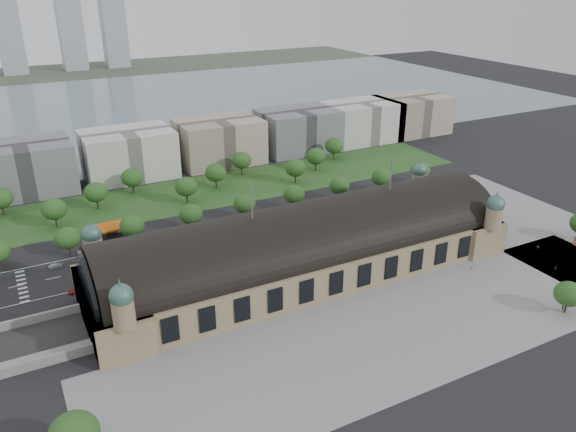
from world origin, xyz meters
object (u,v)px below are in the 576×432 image
traffic_car_1 (55,266)px  parked_car_5 (204,266)px  traffic_car_3 (192,243)px  petrol_station (111,227)px  pedestrian_0 (471,269)px  parked_car_6 (190,266)px  pedestrian_4 (562,308)px  traffic_car_4 (286,236)px  parked_car_4 (134,276)px  bus_mid (270,236)px  bus_east (346,217)px  pedestrian_2 (538,247)px  bus_west (231,243)px  parked_car_3 (197,267)px  traffic_car_6 (406,205)px  parked_car_2 (180,265)px  advertising_column (576,241)px  traffic_car_5 (339,214)px  parked_car_1 (77,289)px  parked_car_0 (115,281)px  pedestrian_1 (556,268)px

traffic_car_1 → parked_car_5: (47.72, -24.72, -0.08)m
traffic_car_3 → parked_car_5: (-2.09, -19.64, -0.06)m
petrol_station → pedestrian_0: size_ratio=8.39×
parked_car_6 → pedestrian_4: (95.20, -81.85, 0.16)m
petrol_station → traffic_car_4: 71.20m
parked_car_4 → bus_mid: (55.66, 5.28, 1.02)m
bus_east → pedestrian_2: bearing=-143.5°
pedestrian_2 → bus_west: bearing=31.1°
parked_car_3 → bus_mid: (33.62, 9.28, 0.96)m
traffic_car_6 → parked_car_2: 109.58m
advertising_column → traffic_car_5: bearing=134.5°
petrol_station → advertising_column: petrol_station is taller
parked_car_5 → advertising_column: 144.53m
petrol_station → parked_car_1: size_ratio=2.41×
traffic_car_1 → parked_car_2: (39.93, -20.72, 0.03)m
parked_car_5 → pedestrian_2: size_ratio=2.73×
traffic_car_5 → petrol_station: bearing=75.1°
parked_car_0 → pedestrian_4: size_ratio=2.31×
petrol_station → advertising_column: bearing=-31.0°
traffic_car_1 → traffic_car_4: size_ratio=1.10×
parked_car_1 → parked_car_4: size_ratio=1.38×
traffic_car_4 → bus_mid: bus_mid is taller
petrol_station → parked_car_2: size_ratio=2.57×
parked_car_5 → petrol_station: bearing=171.1°
parked_car_3 → advertising_column: (137.72, -50.93, 1.03)m
bus_west → pedestrian_1: bus_west is taller
traffic_car_4 → bus_east: (30.76, 2.90, 1.06)m
parked_car_4 → pedestrian_4: 142.45m
parked_car_5 → bus_east: (68.56, 11.00, 1.10)m
traffic_car_4 → bus_west: size_ratio=0.37×
parked_car_3 → advertising_column: bearing=32.8°
traffic_car_5 → parked_car_5: (-68.84, -16.65, -0.04)m
pedestrian_4 → bus_mid: bearing=-114.1°
parked_car_6 → parked_car_0: bearing=-131.6°
parked_car_5 → traffic_car_1: bearing=-154.2°
bus_mid → pedestrian_1: size_ratio=6.53×
parked_car_0 → parked_car_2: (22.97, 0.00, 0.10)m
traffic_car_6 → pedestrian_4: size_ratio=3.16×
traffic_car_4 → traffic_car_5: size_ratio=0.95×
parked_car_0 → bus_west: (46.16, 7.00, 0.88)m
bus_west → pedestrian_0: bus_west is taller
traffic_car_5 → pedestrian_2: pedestrian_2 is taller
traffic_car_4 → traffic_car_5: bearing=102.9°
parked_car_2 → advertising_column: (143.04, -54.93, 1.00)m
pedestrian_2 → bus_east: bearing=11.5°
pedestrian_2 → pedestrian_1: bearing=120.0°
parked_car_5 → parked_car_1: bearing=-132.1°
parked_car_2 → parked_car_3: size_ratio=1.22×
parked_car_5 → advertising_column: (135.25, -50.93, 1.11)m
pedestrian_1 → parked_car_2: bearing=101.9°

